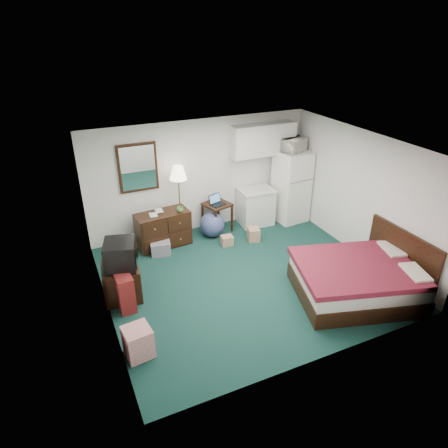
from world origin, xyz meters
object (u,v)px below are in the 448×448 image
desk (217,217)px  kitchen_counter (256,207)px  bed (356,280)px  floor_lamp (180,204)px  tv_stand (122,281)px  suitcase (125,292)px  dresser (163,229)px  fridge (291,186)px

desk → kitchen_counter: 0.98m
bed → kitchen_counter: bearing=110.5°
floor_lamp → kitchen_counter: floor_lamp is taller
tv_stand → suitcase: suitcase is taller
dresser → floor_lamp: size_ratio=0.66×
tv_stand → desk: bearing=39.2°
fridge → bed: (-0.61, -3.06, -0.52)m
bed → tv_stand: bearing=172.2°
floor_lamp → fridge: 2.70m
tv_stand → suitcase: (-0.02, -0.36, 0.02)m
dresser → tv_stand: bearing=-134.9°
fridge → tv_stand: (-4.29, -1.42, -0.54)m
dresser → suitcase: (-1.19, -1.79, -0.05)m
dresser → fridge: bearing=-6.1°
fridge → suitcase: 4.69m
dresser → tv_stand: 1.85m
dresser → suitcase: dresser is taller
kitchen_counter → tv_stand: bearing=-153.3°
bed → suitcase: size_ratio=3.02×
desk → tv_stand: desk is taller
kitchen_counter → desk: bearing=-178.6°
floor_lamp → suitcase: (-1.62, -1.92, -0.51)m
kitchen_counter → suitcase: (-3.46, -1.91, -0.09)m
desk → fridge: 1.90m
dresser → desk: 1.31m
bed → tv_stand: (-3.69, 1.64, -0.01)m
dresser → tv_stand: size_ratio=1.67×
floor_lamp → dresser: bearing=-164.3°
floor_lamp → kitchen_counter: (1.85, -0.01, -0.42)m
bed → suitcase: (-3.70, 1.29, 0.01)m
desk → bed: 3.44m
fridge → suitcase: bearing=-162.5°
floor_lamp → kitchen_counter: 1.89m
dresser → desk: (1.30, 0.13, -0.04)m
tv_stand → suitcase: 0.36m
tv_stand → suitcase: bearing=-86.1°
kitchen_counter → fridge: bearing=-6.3°
dresser → desk: bearing=0.1°
desk → bed: bearing=-85.9°
suitcase → desk: bearing=35.1°
bed → tv_stand: size_ratio=2.97×
fridge → dresser: bearing=174.7°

